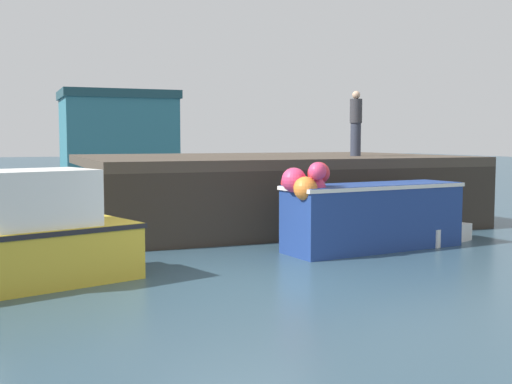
# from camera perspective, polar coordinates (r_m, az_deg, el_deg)

# --- Properties ---
(ground) EXTENTS (120.00, 160.00, 0.10)m
(ground) POSITION_cam_1_polar(r_m,az_deg,el_deg) (10.55, -1.31, -8.59)
(ground) COLOR #2D4756
(pier) EXTENTS (10.21, 7.09, 1.91)m
(pier) POSITION_cam_1_polar(r_m,az_deg,el_deg) (17.73, 1.69, 2.16)
(pier) COLOR #473D33
(pier) RESTS_ON ground
(fishing_boat_near_left) EXTENTS (4.52, 2.76, 1.89)m
(fishing_boat_near_left) POSITION_cam_1_polar(r_m,az_deg,el_deg) (10.98, -20.79, -4.19)
(fishing_boat_near_left) COLOR gold
(fishing_boat_near_left) RESTS_ON ground
(fishing_boat_near_right) EXTENTS (4.40, 1.73, 1.93)m
(fishing_boat_near_right) POSITION_cam_1_polar(r_m,az_deg,el_deg) (13.96, 9.99, -1.80)
(fishing_boat_near_right) COLOR navy
(fishing_boat_near_right) RESTS_ON ground
(rowboat) EXTENTS (1.79, 1.32, 0.44)m
(rowboat) POSITION_cam_1_polar(r_m,az_deg,el_deg) (15.39, 16.15, -3.59)
(rowboat) COLOR silver
(rowboat) RESTS_ON ground
(dockworker) EXTENTS (0.34, 0.34, 1.80)m
(dockworker) POSITION_cam_1_polar(r_m,az_deg,el_deg) (18.11, 8.88, 6.07)
(dockworker) COLOR #2D3342
(dockworker) RESTS_ON pier
(warehouse) EXTENTS (6.78, 5.05, 5.27)m
(warehouse) POSITION_cam_1_polar(r_m,az_deg,el_deg) (40.11, -12.18, 5.03)
(warehouse) COLOR #2D6B7A
(warehouse) RESTS_ON ground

